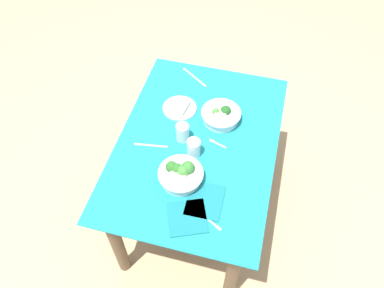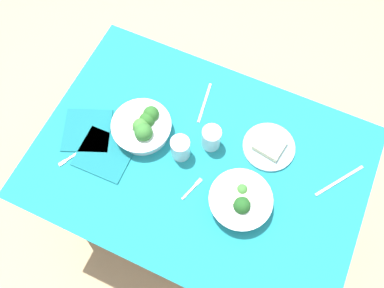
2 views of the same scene
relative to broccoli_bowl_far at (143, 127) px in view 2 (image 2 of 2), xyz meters
The scene contains 13 objects.
ground_plane 0.79m from the broccoli_bowl_far, ahead, with size 6.00×6.00×0.00m, color tan.
dining_table 0.30m from the broccoli_bowl_far, ahead, with size 1.21×0.84×0.71m.
broccoli_bowl_far is the anchor object (origin of this frame).
broccoli_bowl_near 0.45m from the broccoli_bowl_far, 14.34° to the right, with size 0.22×0.22×0.10m.
bread_side_plate 0.48m from the broccoli_bowl_far, 16.56° to the left, with size 0.20×0.20×0.04m.
water_glass_center 0.26m from the broccoli_bowl_far, 13.49° to the left, with size 0.07×0.07×0.10m, color silver.
water_glass_side 0.17m from the broccoli_bowl_far, ahead, with size 0.07×0.07×0.10m, color silver.
fork_by_far_bowl 0.30m from the broccoli_bowl_far, 133.31° to the right, with size 0.05×0.09×0.00m.
fork_by_near_bowl 0.29m from the broccoli_bowl_far, 25.85° to the right, with size 0.04×0.10×0.00m.
table_knife_left 0.27m from the broccoli_bowl_far, 52.77° to the left, with size 0.18×0.01×0.00m, color #B7B7BC.
table_knife_right 0.74m from the broccoli_bowl_far, ahead, with size 0.22×0.01×0.00m, color #B7B7BC.
napkin_folded_upper 0.18m from the broccoli_bowl_far, 122.12° to the right, with size 0.20×0.17×0.01m, color #156870.
napkin_folded_lower 0.22m from the broccoli_bowl_far, 156.75° to the right, with size 0.18×0.18×0.01m, color #156870.
Camera 2 is at (0.19, -0.48, 2.07)m, focal length 36.66 mm.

